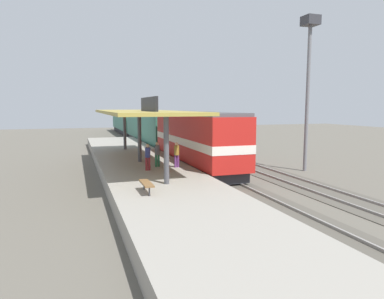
{
  "coord_description": "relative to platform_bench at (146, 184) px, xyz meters",
  "views": [
    {
      "loc": [
        -9.14,
        -25.72,
        4.99
      ],
      "look_at": [
        -1.38,
        -2.68,
        2.0
      ],
      "focal_mm": 32.6,
      "sensor_mm": 36.0,
      "label": 1
    }
  ],
  "objects": [
    {
      "name": "ground_plane",
      "position": [
        8.0,
        9.58,
        -1.34
      ],
      "size": [
        120.0,
        120.0,
        0.0
      ],
      "primitive_type": "plane",
      "color": "#5B564C"
    },
    {
      "name": "track_near",
      "position": [
        6.0,
        9.58,
        -1.31
      ],
      "size": [
        3.2,
        110.0,
        0.16
      ],
      "color": "#4E4941",
      "rests_on": "ground"
    },
    {
      "name": "track_far",
      "position": [
        10.6,
        9.58,
        -1.31
      ],
      "size": [
        3.2,
        110.0,
        0.16
      ],
      "color": "#4E4941",
      "rests_on": "ground"
    },
    {
      "name": "platform",
      "position": [
        1.4,
        9.58,
        -0.89
      ],
      "size": [
        6.0,
        44.0,
        0.9
      ],
      "primitive_type": "cube",
      "color": "gray",
      "rests_on": "ground"
    },
    {
      "name": "station_canopy",
      "position": [
        1.4,
        9.49,
        3.19
      ],
      "size": [
        5.2,
        18.0,
        4.7
      ],
      "color": "#47474C",
      "rests_on": "platform"
    },
    {
      "name": "platform_bench",
      "position": [
        0.0,
        0.0,
        0.0
      ],
      "size": [
        0.44,
        1.7,
        0.5
      ],
      "color": "#333338",
      "rests_on": "platform"
    },
    {
      "name": "locomotive",
      "position": [
        6.0,
        10.09,
        1.07
      ],
      "size": [
        2.93,
        14.43,
        4.44
      ],
      "color": "#28282D",
      "rests_on": "track_near"
    },
    {
      "name": "passenger_carriage_front",
      "position": [
        6.0,
        28.09,
        0.97
      ],
      "size": [
        2.9,
        20.0,
        4.24
      ],
      "color": "#28282D",
      "rests_on": "track_near"
    },
    {
      "name": "passenger_carriage_rear",
      "position": [
        6.0,
        48.89,
        0.97
      ],
      "size": [
        2.9,
        20.0,
        4.24
      ],
      "color": "#28282D",
      "rests_on": "track_near"
    },
    {
      "name": "light_mast",
      "position": [
        13.8,
        6.5,
        7.05
      ],
      "size": [
        1.1,
        1.1,
        11.7
      ],
      "color": "slate",
      "rests_on": "ground"
    },
    {
      "name": "person_waiting",
      "position": [
        3.33,
        6.31,
        0.51
      ],
      "size": [
        0.34,
        0.34,
        1.71
      ],
      "color": "#663375",
      "rests_on": "platform"
    },
    {
      "name": "person_walking",
      "position": [
        2.13,
        6.95,
        0.51
      ],
      "size": [
        0.34,
        0.34,
        1.71
      ],
      "color": "#23603D",
      "rests_on": "platform"
    },
    {
      "name": "person_boarding",
      "position": [
        1.25,
        5.83,
        0.51
      ],
      "size": [
        0.34,
        0.34,
        1.71
      ],
      "color": "maroon",
      "rests_on": "platform"
    }
  ]
}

